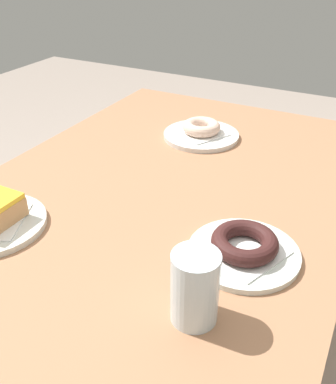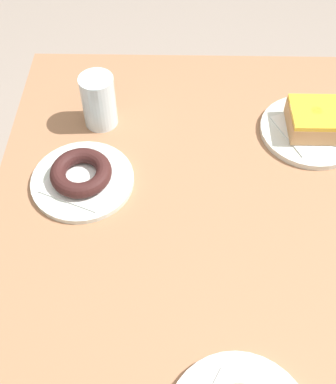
% 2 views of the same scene
% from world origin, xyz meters
% --- Properties ---
extents(ground_plane, '(6.00, 6.00, 0.00)m').
position_xyz_m(ground_plane, '(0.00, 0.00, 0.00)').
color(ground_plane, gray).
extents(table, '(1.14, 0.81, 0.71)m').
position_xyz_m(table, '(0.00, 0.00, 0.62)').
color(table, '#A16E4C').
rests_on(table, ground_plane).
extents(plate_chocolate_ring, '(0.20, 0.20, 0.01)m').
position_xyz_m(plate_chocolate_ring, '(-0.16, -0.23, 0.71)').
color(plate_chocolate_ring, silver).
rests_on(plate_chocolate_ring, table).
extents(napkin_chocolate_ring, '(0.16, 0.16, 0.00)m').
position_xyz_m(napkin_chocolate_ring, '(-0.16, -0.23, 0.72)').
color(napkin_chocolate_ring, white).
rests_on(napkin_chocolate_ring, plate_chocolate_ring).
extents(donut_chocolate_ring, '(0.12, 0.12, 0.03)m').
position_xyz_m(donut_chocolate_ring, '(-0.16, -0.23, 0.74)').
color(donut_chocolate_ring, '#391A19').
rests_on(donut_chocolate_ring, napkin_chocolate_ring).
extents(plate_glazed_square, '(0.21, 0.21, 0.01)m').
position_xyz_m(plate_glazed_square, '(-0.31, 0.23, 0.71)').
color(plate_glazed_square, silver).
rests_on(plate_glazed_square, table).
extents(napkin_glazed_square, '(0.16, 0.16, 0.00)m').
position_xyz_m(napkin_glazed_square, '(-0.31, 0.23, 0.72)').
color(napkin_glazed_square, white).
rests_on(napkin_glazed_square, plate_glazed_square).
extents(donut_glazed_square, '(0.10, 0.10, 0.05)m').
position_xyz_m(donut_glazed_square, '(-0.31, 0.23, 0.75)').
color(donut_glazed_square, tan).
rests_on(donut_glazed_square, napkin_glazed_square).
extents(water_glass, '(0.07, 0.07, 0.12)m').
position_xyz_m(water_glass, '(-0.33, -0.21, 0.76)').
color(water_glass, silver).
rests_on(water_glass, table).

